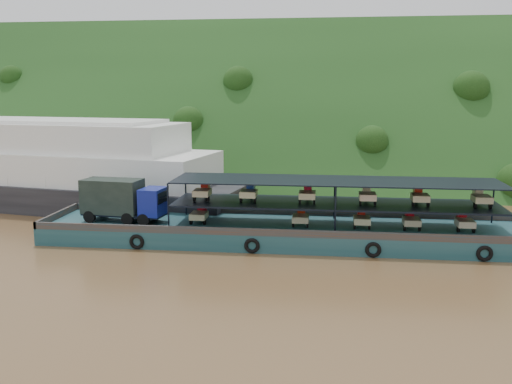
# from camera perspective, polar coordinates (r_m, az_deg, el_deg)

# --- Properties ---
(ground) EXTENTS (160.00, 160.00, 0.00)m
(ground) POSITION_cam_1_polar(r_m,az_deg,el_deg) (40.81, 2.28, -5.24)
(ground) COLOR brown
(ground) RESTS_ON ground
(hillside) EXTENTS (140.00, 39.60, 39.60)m
(hillside) POSITION_cam_1_polar(r_m,az_deg,el_deg) (76.05, 4.57, 2.01)
(hillside) COLOR #153312
(hillside) RESTS_ON ground
(cargo_barge) EXTENTS (35.00, 7.18, 4.54)m
(cargo_barge) POSITION_cam_1_polar(r_m,az_deg,el_deg) (41.45, 1.98, -3.44)
(cargo_barge) COLOR #133E44
(cargo_barge) RESTS_ON ground
(passenger_ferry) EXTENTS (41.25, 17.00, 8.12)m
(passenger_ferry) POSITION_cam_1_polar(r_m,az_deg,el_deg) (58.33, -20.78, 2.33)
(passenger_ferry) COLOR black
(passenger_ferry) RESTS_ON ground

